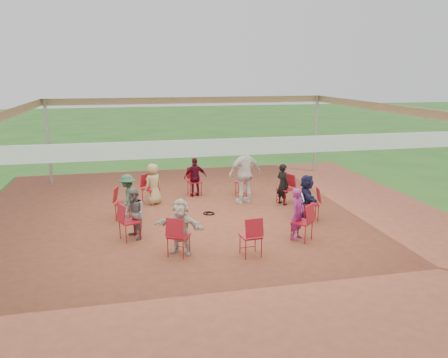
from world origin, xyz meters
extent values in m
plane|color=#26561B|center=(0.00, 0.00, 0.00)|extent=(80.00, 80.00, 0.00)
plane|color=brown|center=(0.00, 0.00, 0.01)|extent=(13.00, 13.00, 0.00)
cylinder|color=#B2B2B7|center=(-5.00, 5.00, 1.50)|extent=(0.12, 0.12, 3.00)
cylinder|color=#B2B2B7|center=(5.00, 5.00, 1.50)|extent=(0.12, 0.12, 3.00)
plane|color=white|center=(0.00, 0.00, 3.00)|extent=(10.30, 10.30, 0.00)
cube|color=white|center=(0.00, -5.15, 2.88)|extent=(10.30, 0.03, 0.24)
cube|color=white|center=(0.00, 5.15, 2.88)|extent=(10.30, 0.03, 0.24)
cube|color=white|center=(5.15, 0.00, 2.88)|extent=(0.03, 10.30, 0.24)
imported|color=#181A3E|center=(2.35, -0.52, 0.63)|extent=(0.67, 1.22, 1.25)
imported|color=black|center=(2.21, 0.96, 0.63)|extent=(0.45, 0.54, 1.25)
imported|color=#400817|center=(-0.23, 2.39, 0.63)|extent=(0.76, 0.44, 1.25)
imported|color=tan|center=(-1.59, 1.80, 0.63)|extent=(0.68, 0.66, 1.25)
imported|color=#2A553A|center=(-2.35, 0.52, 0.63)|extent=(0.56, 0.87, 1.25)
imported|color=slate|center=(-2.21, -0.96, 0.63)|extent=(0.56, 0.69, 1.25)
imported|color=beige|center=(-1.22, -2.07, 0.63)|extent=(1.22, 0.96, 1.25)
imported|color=#8B2378|center=(1.59, -1.80, 0.63)|extent=(0.54, 0.52, 1.25)
imported|color=silver|center=(1.13, 1.34, 0.92)|extent=(1.18, 0.80, 1.83)
torus|color=black|center=(-0.14, 0.50, 0.02)|extent=(0.40, 0.40, 0.03)
torus|color=black|center=(-0.10, 0.46, 0.02)|extent=(0.32, 0.32, 0.03)
cube|color=#B7B7BC|center=(2.13, -0.48, 0.54)|extent=(0.29, 0.37, 0.02)
cube|color=#B7B7BC|center=(2.24, -0.50, 0.65)|extent=(0.14, 0.34, 0.21)
cube|color=#CCE0FF|center=(2.23, -0.50, 0.65)|extent=(0.11, 0.29, 0.18)
camera|label=1|loc=(-2.21, -11.04, 3.91)|focal=35.00mm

